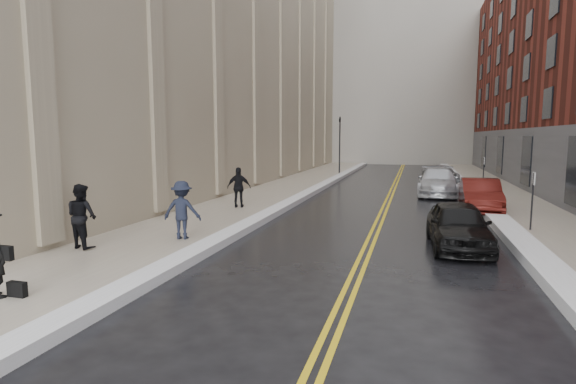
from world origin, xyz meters
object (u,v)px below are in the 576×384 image
Objects in this scene: car_black at (458,225)px; pedestrian_b at (182,210)px; car_maroon at (480,195)px; car_silver_near at (438,182)px; pedestrian_c at (239,187)px; car_silver_far at (440,175)px; pedestrian_a at (82,216)px.

car_black is 8.79m from pedestrian_b.
car_maroon is 0.84× the size of car_silver_near.
pedestrian_c reaches higher than car_maroon.
car_silver_far is 23.80m from pedestrian_b.
pedestrian_b reaches higher than pedestrian_c.
pedestrian_a reaches higher than car_black.
car_silver_far is at bearing 96.80° from car_maroon.
car_maroon is at bearing 179.65° from pedestrian_c.
pedestrian_c is at bearing -164.34° from car_maroon.
car_black is 20.26m from car_silver_far.
car_black is 10.52m from pedestrian_c.
car_maroon is at bearing -123.45° from pedestrian_a.
pedestrian_b is at bearing 81.73° from pedestrian_c.
car_silver_near is (0.00, 13.40, 0.08)m from car_black.
pedestrian_a is at bearing 65.26° from pedestrian_c.
car_maroon is 16.80m from pedestrian_a.
pedestrian_a reaches higher than pedestrian_b.
pedestrian_a reaches higher than pedestrian_c.
car_maroon is 2.46× the size of pedestrian_c.
car_maroon is at bearing 75.08° from car_black.
pedestrian_c is at bearing -85.95° from pedestrian_a.
car_silver_near is 2.87× the size of pedestrian_a.
car_maroon is 0.95× the size of car_silver_far.
pedestrian_b reaches higher than car_maroon.
pedestrian_a is 1.02× the size of pedestrian_c.
car_maroon is at bearing -147.00° from pedestrian_b.
car_silver_near is 17.41m from pedestrian_b.
pedestrian_a is (-10.89, -3.63, 0.39)m from car_black.
pedestrian_b is (-8.61, -1.73, 0.37)m from car_black.
pedestrian_a is (-11.38, -23.88, 0.44)m from car_silver_far.
car_black is at bearing 137.96° from pedestrian_c.
pedestrian_b is at bearing -115.73° from car_silver_far.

